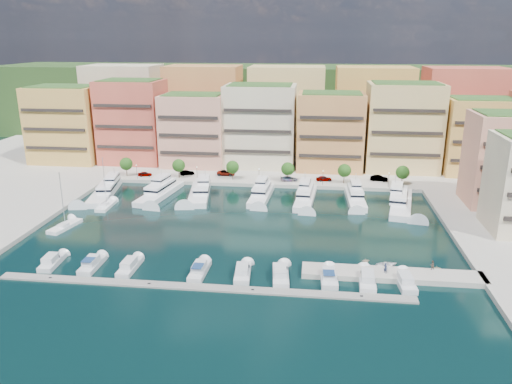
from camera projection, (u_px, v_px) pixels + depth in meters
ground at (243, 225)px, 112.94m from camera, size 400.00×400.00×0.00m
north_quay at (269, 161)px, 171.67m from camera, size 220.00×64.00×2.00m
hillside at (280, 134)px, 217.14m from camera, size 240.00×40.00×58.00m
south_pontoon at (200, 288)px, 84.87m from camera, size 72.00×2.20×0.35m
finger_pier at (392, 277)px, 88.66m from camera, size 32.00×5.00×2.00m
apartment_0 at (66, 124)px, 163.89m from camera, size 22.00×16.50×24.80m
apartment_1 at (133, 121)px, 162.96m from camera, size 20.00×16.50×26.80m
apartment_2 at (194, 130)px, 159.25m from camera, size 20.00×15.50×22.80m
apartment_3 at (260, 126)px, 158.28m from camera, size 22.00×16.50×25.80m
apartment_4 at (330, 131)px, 154.16m from camera, size 20.00×15.50×23.80m
apartment_5 at (403, 127)px, 153.08m from camera, size 22.00×16.50×26.80m
apartment_6 at (478, 136)px, 149.26m from camera, size 20.00×15.50×22.80m
apartment_east_a at (507, 160)px, 121.07m from camera, size 18.00×14.50×22.80m
backblock_0 at (125, 107)px, 184.56m from camera, size 26.00×18.00×30.00m
backblock_1 at (204, 108)px, 181.12m from camera, size 26.00×18.00×30.00m
backblock_2 at (287, 109)px, 177.67m from camera, size 26.00×18.00×30.00m
backblock_3 at (372, 111)px, 174.23m from camera, size 26.00×18.00×30.00m
backblock_4 at (462, 112)px, 170.78m from camera, size 26.00×18.00×30.00m
tree_0 at (126, 164)px, 147.85m from camera, size 3.80×3.80×5.65m
tree_1 at (179, 166)px, 146.01m from camera, size 3.80×3.80×5.65m
tree_2 at (233, 167)px, 144.17m from camera, size 3.80×3.80×5.65m
tree_3 at (288, 169)px, 142.33m from camera, size 3.80×3.80×5.65m
tree_4 at (344, 171)px, 140.50m from camera, size 3.80×3.80×5.65m
tree_5 at (403, 172)px, 138.66m from camera, size 3.80×3.80×5.65m
lamppost_0 at (137, 169)px, 145.49m from camera, size 0.30×0.30×4.20m
lamppost_1 at (197, 171)px, 143.42m from camera, size 0.30×0.30×4.20m
lamppost_2 at (259, 173)px, 141.35m from camera, size 0.30×0.30×4.20m
lamppost_3 at (323, 175)px, 139.28m from camera, size 0.30×0.30×4.20m
lamppost_4 at (389, 177)px, 137.21m from camera, size 0.30×0.30×4.20m
yacht_0 at (106, 190)px, 134.87m from camera, size 8.53×23.09×7.30m
yacht_1 at (160, 192)px, 133.79m from camera, size 8.03×21.59×7.30m
yacht_2 at (200, 192)px, 133.30m from camera, size 7.77×19.95×7.30m
yacht_3 at (262, 193)px, 132.03m from camera, size 5.54×18.22×7.30m
yacht_4 at (305, 196)px, 129.84m from camera, size 5.84×20.18×7.30m
yacht_5 at (355, 196)px, 129.43m from camera, size 4.83×17.66×7.30m
yacht_6 at (401, 201)px, 125.78m from camera, size 8.84×23.43×7.30m
cruiser_0 at (52, 262)px, 93.25m from camera, size 3.10×7.29×2.55m
cruiser_1 at (92, 265)px, 92.31m from camera, size 2.69×7.64×2.66m
cruiser_2 at (130, 267)px, 91.50m from camera, size 2.65×7.97×2.55m
cruiser_4 at (200, 271)px, 89.97m from camera, size 2.79×8.21×2.66m
cruiser_5 at (243, 273)px, 89.09m from camera, size 3.30×7.97×2.55m
cruiser_6 at (281, 275)px, 88.30m from camera, size 3.55×8.74×2.55m
cruiser_7 at (329, 278)px, 87.32m from camera, size 3.18×7.65×2.66m
cruiser_8 at (367, 280)px, 86.57m from camera, size 3.10×8.65×2.55m
cruiser_9 at (405, 282)px, 85.85m from camera, size 3.31×7.79×2.55m
sailboat_2 at (106, 206)px, 124.70m from camera, size 2.90×8.26×13.20m
sailboat_1 at (65, 227)px, 111.31m from camera, size 4.57×9.39×13.20m
tender_2 at (387, 265)px, 92.54m from camera, size 4.99×4.38×0.86m
tender_3 at (437, 268)px, 91.45m from camera, size 1.56×1.39×0.75m
tender_1 at (366, 260)px, 94.44m from camera, size 1.68×1.53×0.76m
car_0 at (145, 174)px, 148.70m from camera, size 4.35×2.53×1.39m
car_1 at (187, 173)px, 149.91m from camera, size 4.48×3.12×1.40m
car_2 at (226, 173)px, 149.54m from camera, size 5.39×2.50×1.50m
car_3 at (289, 179)px, 143.68m from camera, size 5.12×2.85×1.40m
car_4 at (324, 178)px, 143.72m from camera, size 4.74×2.74×1.52m
car_5 at (379, 178)px, 143.71m from camera, size 5.20×2.49×1.65m
person_0 at (386, 268)px, 87.79m from camera, size 0.84×0.80×1.94m
person_1 at (432, 265)px, 89.17m from camera, size 0.97×0.84×1.73m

